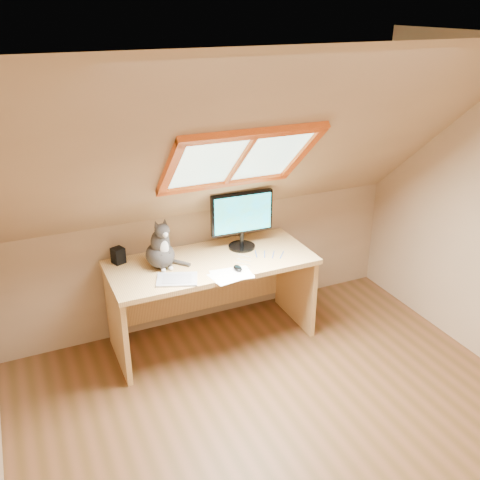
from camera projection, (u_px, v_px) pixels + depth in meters
ground at (307, 450)px, 3.36m from camera, size 3.50×3.50×0.00m
room_shell at (331, 251)px, 2.70m from camera, size 3.52×3.52×2.41m
desk at (209, 281)px, 4.33m from camera, size 1.61×0.70×0.73m
monitor at (242, 217)px, 4.27m from camera, size 0.52×0.22×0.48m
cat at (160, 249)px, 4.02m from camera, size 0.26×0.30×0.40m
desk_speaker at (118, 255)px, 4.11m from camera, size 0.11×0.11×0.12m
graphics_tablet at (177, 279)px, 3.88m from camera, size 0.35×0.30×0.01m
mouse at (238, 268)px, 4.02m from camera, size 0.06×0.10×0.03m
papers at (218, 275)px, 3.94m from camera, size 0.33×0.27×0.00m
cables at (259, 257)px, 4.21m from camera, size 0.51×0.26×0.01m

